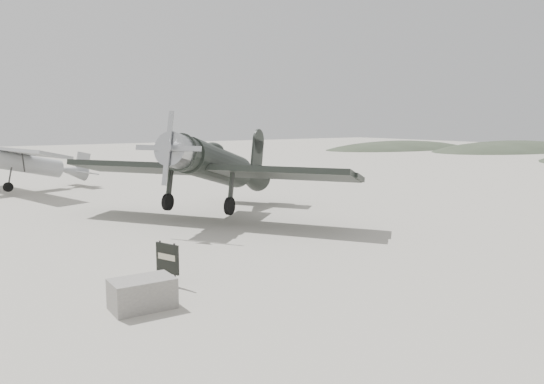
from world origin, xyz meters
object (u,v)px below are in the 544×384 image
at_px(highwing_monoplane, 24,159).
at_px(lowwing_monoplane, 220,166).
at_px(sign_board, 167,259).
at_px(equipment_block, 142,294).

bearing_deg(highwing_monoplane, lowwing_monoplane, -80.93).
relative_size(lowwing_monoplane, sign_board, 10.45).
distance_m(highwing_monoplane, equipment_block, 23.44).
relative_size(equipment_block, sign_board, 1.23).
bearing_deg(highwing_monoplane, equipment_block, -107.16).
relative_size(highwing_monoplane, sign_board, 9.59).
distance_m(lowwing_monoplane, sign_board, 10.24).
height_order(lowwing_monoplane, sign_board, lowwing_monoplane).
xyz_separation_m(highwing_monoplane, equipment_block, (-1.48, -23.34, -1.60)).
bearing_deg(lowwing_monoplane, equipment_block, -161.69).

